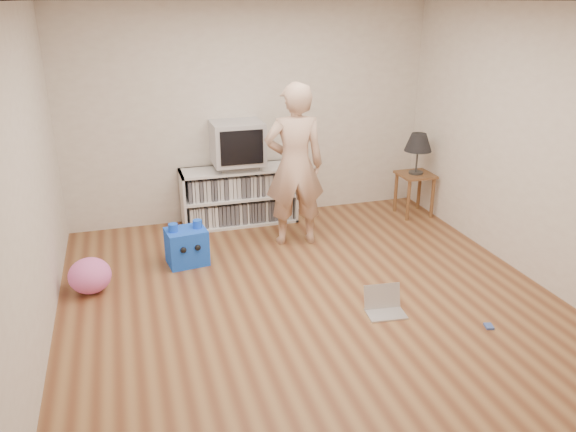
% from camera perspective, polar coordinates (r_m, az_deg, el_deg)
% --- Properties ---
extents(ground, '(4.50, 4.50, 0.00)m').
position_cam_1_polar(ground, '(5.34, 2.01, -8.12)').
color(ground, brown).
rests_on(ground, ground).
extents(walls, '(4.52, 4.52, 2.60)m').
position_cam_1_polar(walls, '(4.84, 2.21, 5.43)').
color(walls, beige).
rests_on(walls, ground).
extents(ceiling, '(4.50, 4.50, 0.01)m').
position_cam_1_polar(ceiling, '(4.66, 2.45, 21.02)').
color(ceiling, white).
rests_on(ceiling, walls).
extents(media_unit, '(1.40, 0.45, 0.70)m').
position_cam_1_polar(media_unit, '(6.95, -5.03, 2.11)').
color(media_unit, white).
rests_on(media_unit, ground).
extents(dvd_deck, '(0.45, 0.35, 0.07)m').
position_cam_1_polar(dvd_deck, '(6.82, -5.11, 5.13)').
color(dvd_deck, gray).
rests_on(dvd_deck, media_unit).
extents(crt_tv, '(0.60, 0.53, 0.50)m').
position_cam_1_polar(crt_tv, '(6.74, -5.18, 7.45)').
color(crt_tv, '#B2B2B8').
rests_on(crt_tv, dvd_deck).
extents(side_table, '(0.42, 0.42, 0.55)m').
position_cam_1_polar(side_table, '(7.33, 12.76, 3.23)').
color(side_table, brown).
rests_on(side_table, ground).
extents(table_lamp, '(0.34, 0.34, 0.52)m').
position_cam_1_polar(table_lamp, '(7.19, 13.10, 7.21)').
color(table_lamp, '#333333').
rests_on(table_lamp, side_table).
extents(person, '(0.71, 0.51, 1.82)m').
position_cam_1_polar(person, '(6.16, 0.68, 5.14)').
color(person, '#D3AA90').
rests_on(person, ground).
extents(laptop, '(0.36, 0.30, 0.23)m').
position_cam_1_polar(laptop, '(5.14, 9.72, -8.91)').
color(laptop, silver).
rests_on(laptop, ground).
extents(playing_cards, '(0.09, 0.10, 0.02)m').
position_cam_1_polar(playing_cards, '(5.16, 19.73, -10.50)').
color(playing_cards, '#405BAB').
rests_on(playing_cards, ground).
extents(plush_blue, '(0.44, 0.39, 0.47)m').
position_cam_1_polar(plush_blue, '(5.97, -10.24, -3.01)').
color(plush_blue, '#114FFF').
rests_on(plush_blue, ground).
extents(plush_pink, '(0.51, 0.51, 0.34)m').
position_cam_1_polar(plush_pink, '(5.65, -19.48, -5.73)').
color(plush_pink, '#E766BE').
rests_on(plush_pink, ground).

